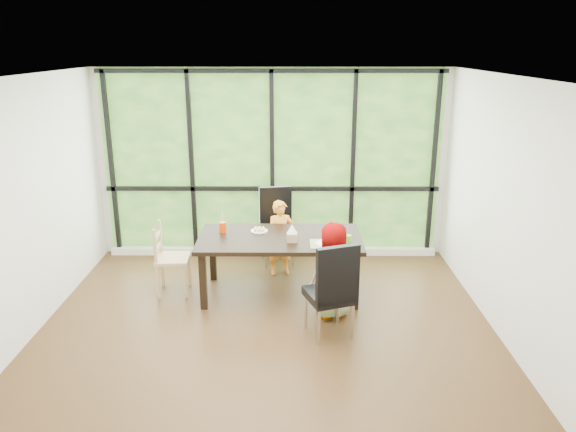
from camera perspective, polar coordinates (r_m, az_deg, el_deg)
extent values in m
plane|color=black|center=(6.20, -2.23, -11.34)|extent=(5.00, 5.00, 0.00)
plane|color=silver|center=(7.85, -1.65, 5.46)|extent=(5.00, 0.00, 5.00)
cube|color=#27511C|center=(7.83, -1.66, 5.43)|extent=(4.80, 0.02, 2.65)
cube|color=silver|center=(8.13, -1.60, -3.68)|extent=(4.80, 0.12, 0.10)
cube|color=black|center=(6.77, -0.85, -5.19)|extent=(2.02, 1.11, 0.75)
cube|color=black|center=(7.63, -1.11, -1.20)|extent=(0.53, 0.53, 1.08)
cube|color=black|center=(5.79, 4.37, -7.56)|extent=(0.59, 0.59, 1.08)
cube|color=tan|center=(6.93, -11.98, -4.39)|extent=(0.42, 0.44, 0.90)
imported|color=orange|center=(7.30, -0.76, -2.30)|extent=(0.43, 0.33, 1.03)
imported|color=gray|center=(6.18, 4.51, -5.69)|extent=(0.64, 0.55, 1.12)
cube|color=tan|center=(6.42, 4.27, -2.93)|extent=(0.43, 0.32, 0.01)
cylinder|color=white|center=(6.84, -3.03, -1.57)|extent=(0.22, 0.22, 0.01)
cylinder|color=white|center=(6.42, 4.01, -2.88)|extent=(0.25, 0.25, 0.02)
cylinder|color=#EC3E00|center=(6.82, -6.86, -1.19)|extent=(0.08, 0.08, 0.13)
cylinder|color=#61CB36|center=(6.35, 6.27, -2.59)|extent=(0.09, 0.09, 0.14)
cube|color=tan|center=(6.47, 0.43, -2.24)|extent=(0.12, 0.12, 0.11)
cylinder|color=white|center=(6.79, -6.89, -0.33)|extent=(0.01, 0.04, 0.20)
cylinder|color=pink|center=(6.31, 6.31, -1.67)|extent=(0.01, 0.04, 0.20)
cone|color=white|center=(6.43, 0.43, -1.34)|extent=(0.12, 0.12, 0.11)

